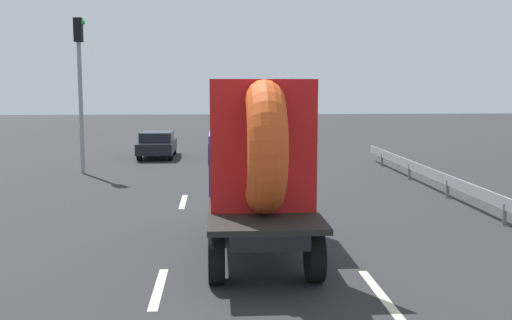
% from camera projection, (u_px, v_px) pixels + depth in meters
% --- Properties ---
extents(ground_plane, '(120.00, 120.00, 0.00)m').
position_uv_depth(ground_plane, '(267.00, 244.00, 13.10)').
color(ground_plane, '#28282B').
extents(flatbed_truck, '(2.02, 5.00, 3.52)m').
position_uv_depth(flatbed_truck, '(258.00, 169.00, 12.29)').
color(flatbed_truck, black).
rests_on(flatbed_truck, ground_plane).
extents(distant_sedan, '(1.63, 3.81, 1.24)m').
position_uv_depth(distant_sedan, '(157.00, 144.00, 28.81)').
color(distant_sedan, black).
rests_on(distant_sedan, ground_plane).
extents(traffic_light, '(0.42, 0.36, 5.96)m').
position_uv_depth(traffic_light, '(80.00, 73.00, 23.16)').
color(traffic_light, gray).
rests_on(traffic_light, ground_plane).
extents(guardrail, '(0.10, 14.73, 0.71)m').
position_uv_depth(guardrail, '(427.00, 172.00, 20.21)').
color(guardrail, gray).
rests_on(guardrail, ground_plane).
extents(lane_dash_left_near, '(0.16, 2.12, 0.01)m').
position_uv_depth(lane_dash_left_near, '(159.00, 288.00, 10.21)').
color(lane_dash_left_near, beige).
rests_on(lane_dash_left_near, ground_plane).
extents(lane_dash_left_far, '(0.16, 2.14, 0.01)m').
position_uv_depth(lane_dash_left_far, '(183.00, 202.00, 17.85)').
color(lane_dash_left_far, beige).
rests_on(lane_dash_left_far, ground_plane).
extents(lane_dash_right_near, '(0.16, 2.35, 0.01)m').
position_uv_depth(lane_dash_right_near, '(380.00, 293.00, 9.99)').
color(lane_dash_right_near, beige).
rests_on(lane_dash_right_near, ground_plane).
extents(lane_dash_right_far, '(0.16, 2.52, 0.01)m').
position_uv_depth(lane_dash_right_far, '(307.00, 201.00, 17.94)').
color(lane_dash_right_far, beige).
rests_on(lane_dash_right_far, ground_plane).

